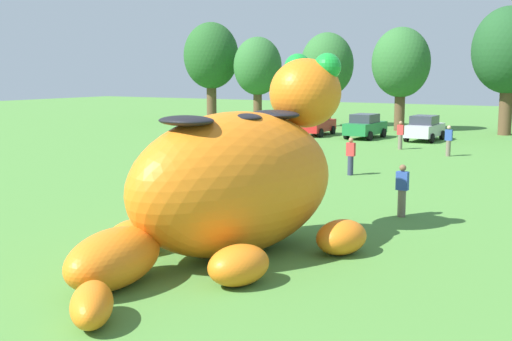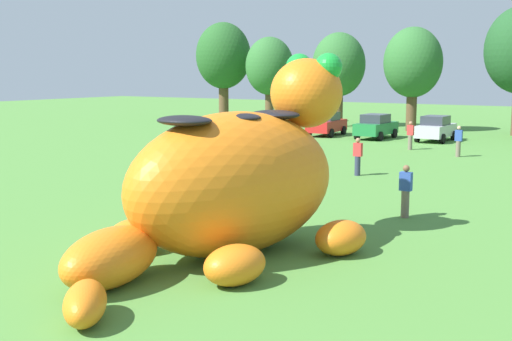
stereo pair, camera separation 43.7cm
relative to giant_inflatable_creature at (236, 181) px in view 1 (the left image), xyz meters
The scene contains 14 objects.
ground_plane 2.00m from the giant_inflatable_creature, 155.79° to the left, with size 160.00×160.00×0.00m, color #4C8438.
giant_inflatable_creature is the anchor object (origin of this frame).
car_red 32.45m from the giant_inflatable_creature, 112.28° to the left, with size 2.20×4.23×1.72m.
car_green 30.99m from the giant_inflatable_creature, 105.68° to the left, with size 1.98×4.12×1.72m.
car_silver 30.67m from the giant_inflatable_creature, 98.07° to the left, with size 1.97×4.12×1.72m.
tree_far_left 47.94m from the giant_inflatable_creature, 125.50° to the left, with size 5.23×5.23×9.29m.
tree_left 44.59m from the giant_inflatable_creature, 120.12° to the left, with size 4.38×4.38×7.77m.
tree_mid_left 40.88m from the giant_inflatable_creature, 111.76° to the left, with size 4.46×4.46×7.91m.
tree_centre_left 38.21m from the giant_inflatable_creature, 102.76° to the left, with size 4.56×4.56×8.10m.
tree_centre 37.76m from the giant_inflatable_creature, 90.72° to the left, with size 5.27×5.27×9.36m.
spectator_near_inflatable 25.03m from the giant_inflatable_creature, 99.34° to the left, with size 0.38×0.26×1.71m.
spectator_mid_field 22.87m from the giant_inflatable_creature, 91.70° to the left, with size 0.38×0.26×1.71m.
spectator_by_cars 14.02m from the giant_inflatable_creature, 100.91° to the left, with size 0.38×0.26×1.71m.
spectator_wandering 6.91m from the giant_inflatable_creature, 71.02° to the left, with size 0.38×0.26×1.71m.
Camera 1 is at (9.64, -14.36, 4.67)m, focal length 46.78 mm.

